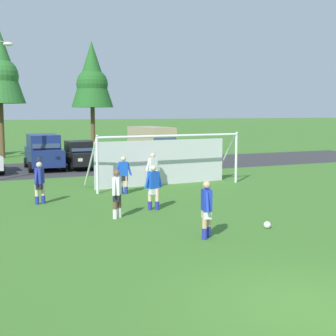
{
  "coord_description": "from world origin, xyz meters",
  "views": [
    {
      "loc": [
        -5.72,
        -6.64,
        3.56
      ],
      "look_at": [
        1.88,
        10.3,
        1.36
      ],
      "focal_mm": 50.83,
      "sensor_mm": 36.0,
      "label": 1
    }
  ],
  "objects": [
    {
      "name": "soccer_goal",
      "position": [
        3.48,
        14.3,
        1.29
      ],
      "size": [
        7.51,
        2.32,
        2.57
      ],
      "color": "white",
      "rests_on": "ground"
    },
    {
      "name": "parked_car_slot_right",
      "position": [
        6.72,
        23.77,
        1.34
      ],
      "size": [
        2.45,
        4.93,
        2.52
      ],
      "color": "tan",
      "rests_on": "ground"
    },
    {
      "name": "parked_car_slot_center_right",
      "position": [
        1.5,
        22.95,
        0.88
      ],
      "size": [
        2.12,
        4.24,
        1.72
      ],
      "color": "black",
      "rests_on": "ground"
    },
    {
      "name": "player_winger_left",
      "position": [
        0.78,
        9.13,
        0.82
      ],
      "size": [
        0.75,
        0.32,
        1.64
      ],
      "color": "beige",
      "rests_on": "ground"
    },
    {
      "name": "player_winger_right",
      "position": [
        2.69,
        13.84,
        0.82
      ],
      "size": [
        0.75,
        0.31,
        1.64
      ],
      "color": "beige",
      "rests_on": "ground"
    },
    {
      "name": "parking_lot_strip",
      "position": [
        0.0,
        23.28,
        0.0
      ],
      "size": [
        52.0,
        8.4,
        0.01
      ],
      "primitive_type": "cube",
      "color": "#333335",
      "rests_on": "ground"
    },
    {
      "name": "parked_car_slot_far_right",
      "position": [
        7.15,
        24.49,
        1.11
      ],
      "size": [
        2.16,
        4.61,
        2.16
      ],
      "color": "maroon",
      "rests_on": "ground"
    },
    {
      "name": "tree_center_back",
      "position": [
        5.09,
        33.13,
        6.49
      ],
      "size": [
        3.55,
        3.55,
        9.45
      ],
      "color": "brown",
      "rests_on": "ground"
    },
    {
      "name": "player_striker_near",
      "position": [
        -0.85,
        8.39,
        0.82
      ],
      "size": [
        0.51,
        0.64,
        1.64
      ],
      "color": "brown",
      "rests_on": "ground"
    },
    {
      "name": "ground_plane",
      "position": [
        0.0,
        15.0,
        0.0
      ],
      "size": [
        400.0,
        400.0,
        0.0
      ],
      "primitive_type": "plane",
      "color": "#3D7028"
    },
    {
      "name": "player_midfield_center",
      "position": [
        -2.81,
        11.96,
        0.82
      ],
      "size": [
        0.52,
        0.63,
        1.64
      ],
      "color": "beige",
      "rests_on": "ground"
    },
    {
      "name": "player_defender_far",
      "position": [
        0.9,
        12.83,
        0.82
      ],
      "size": [
        0.72,
        0.31,
        1.64
      ],
      "color": "beige",
      "rests_on": "ground"
    },
    {
      "name": "soccer_ball",
      "position": [
        2.9,
        5.13,
        0.11
      ],
      "size": [
        0.22,
        0.22,
        0.22
      ],
      "color": "white",
      "rests_on": "ground"
    },
    {
      "name": "player_trailing_back",
      "position": [
        0.64,
        4.89,
        0.82
      ],
      "size": [
        0.35,
        0.71,
        1.64
      ],
      "color": "tan",
      "rests_on": "ground"
    },
    {
      "name": "parked_car_slot_center",
      "position": [
        -0.73,
        23.37,
        1.11
      ],
      "size": [
        2.29,
        4.68,
        2.16
      ],
      "color": "navy",
      "rests_on": "ground"
    }
  ]
}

